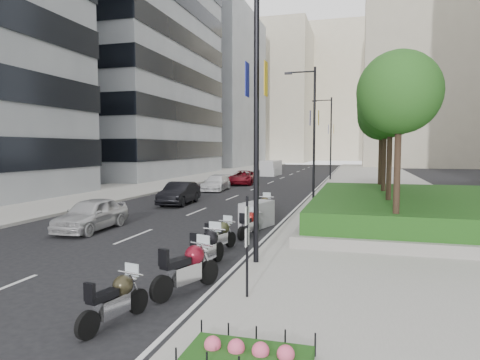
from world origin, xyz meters
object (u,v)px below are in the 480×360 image
at_px(motorcycle_1, 188,268).
at_px(motorcycle_3, 220,236).
at_px(lamp_post_1, 312,126).
at_px(delivery_van, 271,169).
at_px(motorcycle_6, 263,208).
at_px(motorcycle_4, 249,224).
at_px(parking_sign, 247,241).
at_px(car_b, 179,193).
at_px(motorcycle_2, 207,248).
at_px(motorcycle_0, 116,300).
at_px(lamp_post_2, 329,134).
at_px(motorcycle_5, 257,215).
at_px(car_d, 243,178).
at_px(car_a, 91,214).
at_px(lamp_post_0, 251,98).
at_px(car_c, 216,183).

xyz_separation_m(motorcycle_1, motorcycle_3, (-0.56, 4.26, -0.08)).
distance_m(lamp_post_1, delivery_van, 26.17).
xyz_separation_m(motorcycle_6, delivery_van, (-6.33, 33.37, 0.29)).
bearing_deg(motorcycle_4, motorcycle_6, 13.88).
distance_m(parking_sign, car_b, 17.76).
xyz_separation_m(motorcycle_2, motorcycle_3, (-0.27, 2.07, -0.06)).
height_order(motorcycle_0, motorcycle_1, motorcycle_1).
height_order(lamp_post_2, motorcycle_3, lamp_post_2).
relative_size(motorcycle_0, car_b, 0.45).
bearing_deg(delivery_van, motorcycle_5, -75.77).
xyz_separation_m(parking_sign, motorcycle_1, (-1.60, 0.31, -0.84)).
relative_size(parking_sign, motorcycle_1, 1.14).
bearing_deg(motorcycle_1, delivery_van, 30.12).
height_order(parking_sign, motorcycle_6, parking_sign).
xyz_separation_m(motorcycle_0, motorcycle_3, (0.09, 6.47, 0.01)).
relative_size(car_d, delivery_van, 1.04).
height_order(motorcycle_2, car_a, car_a).
bearing_deg(delivery_van, car_b, -86.31).
bearing_deg(motorcycle_5, lamp_post_1, 9.66).
bearing_deg(motorcycle_5, car_d, 32.88).
xyz_separation_m(lamp_post_1, motorcycle_0, (-1.60, -21.90, -4.54)).
bearing_deg(lamp_post_0, lamp_post_2, 90.00).
relative_size(motorcycle_2, delivery_van, 0.48).
bearing_deg(motorcycle_3, lamp_post_2, 13.02).
relative_size(motorcycle_2, car_a, 0.54).
relative_size(motorcycle_1, motorcycle_6, 0.97).
height_order(lamp_post_0, motorcycle_4, lamp_post_0).
xyz_separation_m(parking_sign, motorcycle_2, (-1.89, 2.50, -0.86)).
height_order(motorcycle_0, motorcycle_6, motorcycle_6).
relative_size(lamp_post_2, car_d, 1.86).
bearing_deg(car_c, motorcycle_1, -76.75).
distance_m(motorcycle_1, delivery_van, 44.86).
bearing_deg(motorcycle_3, motorcycle_6, 14.98).
xyz_separation_m(lamp_post_0, motorcycle_4, (-1.12, 4.19, -4.54)).
relative_size(parking_sign, motorcycle_5, 1.20).
distance_m(lamp_post_2, car_d, 11.37).
distance_m(motorcycle_2, car_a, 8.03).
relative_size(motorcycle_1, motorcycle_2, 0.99).
bearing_deg(motorcycle_0, delivery_van, 19.44).
distance_m(lamp_post_1, motorcycle_1, 20.21).
bearing_deg(car_b, motorcycle_0, -73.36).
height_order(lamp_post_0, car_a, lamp_post_0).
bearing_deg(car_a, motorcycle_0, -54.22).
xyz_separation_m(lamp_post_1, delivery_van, (-7.76, 24.64, -4.17)).
bearing_deg(car_c, lamp_post_2, 54.20).
distance_m(motorcycle_1, car_b, 16.76).
relative_size(lamp_post_1, motorcycle_6, 3.99).
height_order(car_b, delivery_van, delivery_van).
height_order(car_b, car_c, car_b).
bearing_deg(lamp_post_2, lamp_post_0, -90.00).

